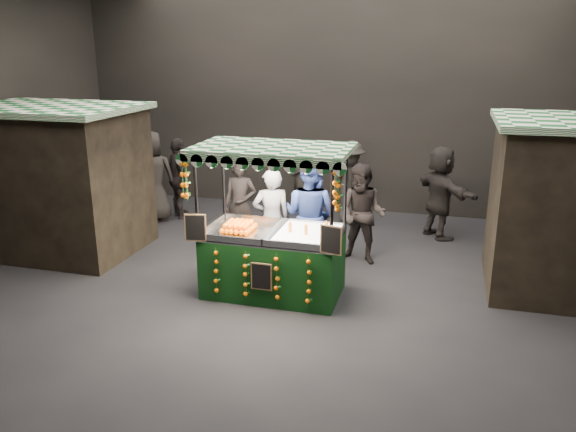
# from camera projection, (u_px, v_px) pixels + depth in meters

# --- Properties ---
(ground) EXTENTS (12.00, 12.00, 0.00)m
(ground) POSITION_uv_depth(u_px,v_px,m) (277.00, 298.00, 8.52)
(ground) COLOR black
(ground) RESTS_ON ground
(market_hall) EXTENTS (12.10, 10.10, 5.05)m
(market_hall) POSITION_uv_depth(u_px,v_px,m) (276.00, 62.00, 7.54)
(market_hall) COLOR black
(market_hall) RESTS_ON ground
(neighbour_stall_left) EXTENTS (3.00, 2.20, 2.60)m
(neighbour_stall_left) POSITION_uv_depth(u_px,v_px,m) (56.00, 179.00, 10.19)
(neighbour_stall_left) COLOR black
(neighbour_stall_left) RESTS_ON ground
(juice_stall) EXTENTS (2.31, 1.36, 2.24)m
(juice_stall) POSITION_uv_depth(u_px,v_px,m) (273.00, 250.00, 8.47)
(juice_stall) COLOR black
(juice_stall) RESTS_ON ground
(vendor_grey) EXTENTS (0.73, 0.61, 1.70)m
(vendor_grey) POSITION_uv_depth(u_px,v_px,m) (272.00, 220.00, 9.39)
(vendor_grey) COLOR gray
(vendor_grey) RESTS_ON ground
(vendor_blue) EXTENTS (1.09, 0.95, 1.91)m
(vendor_blue) POSITION_uv_depth(u_px,v_px,m) (310.00, 216.00, 9.27)
(vendor_blue) COLOR navy
(vendor_blue) RESTS_ON ground
(shopper_0) EXTENTS (0.64, 0.45, 1.65)m
(shopper_0) POSITION_uv_depth(u_px,v_px,m) (240.00, 205.00, 10.35)
(shopper_0) COLOR #2B2423
(shopper_0) RESTS_ON ground
(shopper_1) EXTENTS (0.96, 0.82, 1.71)m
(shopper_1) POSITION_uv_depth(u_px,v_px,m) (362.00, 214.00, 9.68)
(shopper_1) COLOR black
(shopper_1) RESTS_ON ground
(shopper_2) EXTENTS (1.01, 1.01, 1.72)m
(shopper_2) POSITION_uv_depth(u_px,v_px,m) (179.00, 178.00, 12.19)
(shopper_2) COLOR black
(shopper_2) RESTS_ON ground
(shopper_3) EXTENTS (1.18, 1.27, 1.72)m
(shopper_3) POSITION_uv_depth(u_px,v_px,m) (350.00, 182.00, 11.88)
(shopper_3) COLOR #2B2723
(shopper_3) RESTS_ON ground
(shopper_4) EXTENTS (1.09, 0.91, 1.90)m
(shopper_4) POSITION_uv_depth(u_px,v_px,m) (153.00, 177.00, 11.97)
(shopper_4) COLOR black
(shopper_4) RESTS_ON ground
(shopper_5) EXTENTS (1.42, 1.64, 1.79)m
(shopper_5) POSITION_uv_depth(u_px,v_px,m) (440.00, 192.00, 10.94)
(shopper_5) COLOR #2C2724
(shopper_5) RESTS_ON ground
(shopper_6) EXTENTS (0.61, 0.68, 1.56)m
(shopper_6) POSITION_uv_depth(u_px,v_px,m) (300.00, 178.00, 12.61)
(shopper_6) COLOR #2A2622
(shopper_6) RESTS_ON ground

